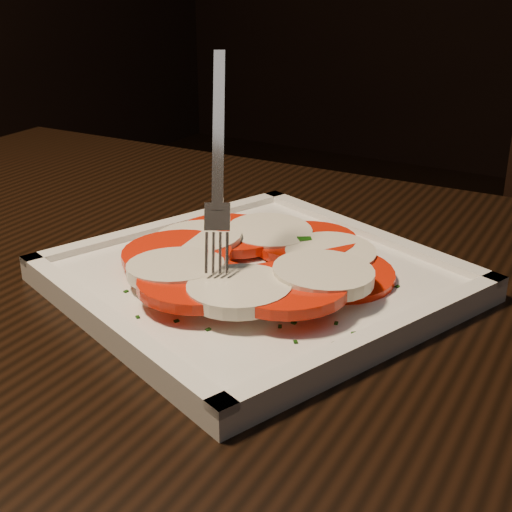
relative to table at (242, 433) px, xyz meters
The scene contains 4 objects.
table is the anchor object (origin of this frame).
plate 0.12m from the table, 109.65° to the left, with size 0.28×0.28×0.01m, color white.
caprese_salad 0.14m from the table, 109.76° to the left, with size 0.22×0.22×0.03m.
fork 0.22m from the table, 136.52° to the left, with size 0.04×0.09×0.15m, color white, non-canonical shape.
Camera 1 is at (-0.04, -0.44, 1.00)m, focal length 50.00 mm.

